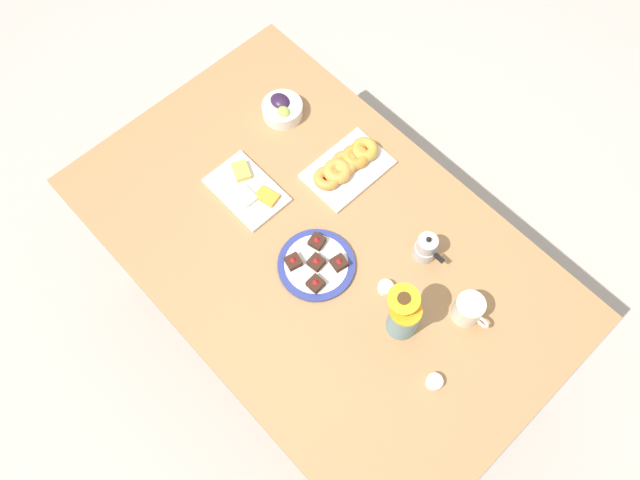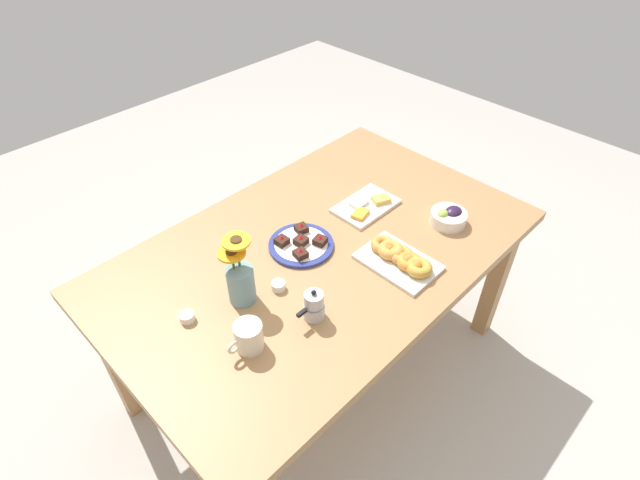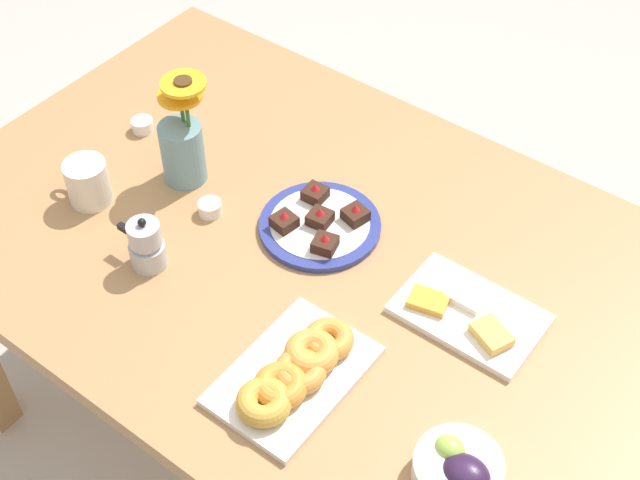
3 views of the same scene
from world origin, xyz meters
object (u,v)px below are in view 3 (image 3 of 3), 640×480
at_px(grape_bowl, 458,470).
at_px(croissant_platter, 295,372).
at_px(jam_cup_berry, 142,125).
at_px(flower_vase, 183,145).
at_px(moka_pot, 146,245).
at_px(jam_cup_honey, 210,208).
at_px(dessert_plate, 320,224).
at_px(dining_table, 320,283).
at_px(coffee_mug, 87,181).
at_px(cheese_platter, 468,314).

xyz_separation_m(grape_bowl, croissant_platter, (0.32, 0.01, -0.01)).
xyz_separation_m(jam_cup_berry, flower_vase, (-0.18, 0.05, 0.07)).
distance_m(grape_bowl, jam_cup_berry, 1.05).
xyz_separation_m(flower_vase, moka_pot, (-0.11, 0.22, -0.04)).
xyz_separation_m(grape_bowl, jam_cup_berry, (1.00, -0.31, -0.01)).
distance_m(jam_cup_honey, dessert_plate, 0.23).
relative_size(dining_table, jam_cup_berry, 33.33).
height_order(coffee_mug, croissant_platter, coffee_mug).
bearing_deg(jam_cup_honey, jam_cup_berry, -19.45).
height_order(coffee_mug, cheese_platter, coffee_mug).
bearing_deg(grape_bowl, moka_pot, -3.03).
height_order(coffee_mug, dessert_plate, coffee_mug).
bearing_deg(croissant_platter, jam_cup_berry, -25.02).
bearing_deg(moka_pot, flower_vase, -63.48).
distance_m(croissant_platter, moka_pot, 0.39).
height_order(croissant_platter, jam_cup_berry, croissant_platter).
distance_m(croissant_platter, dessert_plate, 0.37).
xyz_separation_m(croissant_platter, moka_pot, (0.39, -0.04, 0.03)).
distance_m(coffee_mug, grape_bowl, 0.93).
bearing_deg(moka_pot, jam_cup_berry, -43.20).
distance_m(coffee_mug, croissant_platter, 0.62).
relative_size(dessert_plate, moka_pot, 2.04).
xyz_separation_m(croissant_platter, dessert_plate, (0.19, -0.32, -0.01)).
height_order(grape_bowl, moka_pot, moka_pot).
bearing_deg(croissant_platter, dessert_plate, -59.29).
relative_size(dining_table, cheese_platter, 6.15).
bearing_deg(moka_pot, dessert_plate, -126.80).
bearing_deg(dining_table, cheese_platter, -172.87).
relative_size(cheese_platter, moka_pot, 2.18).
relative_size(croissant_platter, jam_cup_berry, 5.90).
xyz_separation_m(coffee_mug, jam_cup_honey, (-0.22, -0.12, -0.03)).
xyz_separation_m(grape_bowl, flower_vase, (0.82, -0.26, 0.06)).
relative_size(coffee_mug, flower_vase, 0.49).
distance_m(dining_table, moka_pot, 0.35).
xyz_separation_m(cheese_platter, croissant_platter, (0.16, 0.30, 0.01)).
xyz_separation_m(dining_table, flower_vase, (0.36, -0.01, 0.17)).
bearing_deg(dessert_plate, moka_pot, 53.20).
xyz_separation_m(croissant_platter, jam_cup_berry, (0.69, -0.32, -0.01)).
relative_size(coffee_mug, jam_cup_honey, 2.55).
height_order(coffee_mug, flower_vase, flower_vase).
bearing_deg(coffee_mug, moka_pot, 166.18).
xyz_separation_m(coffee_mug, dessert_plate, (-0.42, -0.22, -0.04)).
bearing_deg(dining_table, coffee_mug, 19.05).
relative_size(dining_table, jam_cup_honey, 33.33).
xyz_separation_m(grape_bowl, jam_cup_honey, (0.71, -0.21, -0.01)).
bearing_deg(grape_bowl, croissant_platter, 1.06).
distance_m(croissant_platter, jam_cup_berry, 0.76).
height_order(croissant_platter, jam_cup_honey, croissant_platter).
relative_size(coffee_mug, jam_cup_berry, 2.55).
height_order(flower_vase, moka_pot, flower_vase).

